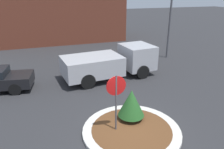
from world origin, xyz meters
name	(u,v)px	position (x,y,z in m)	size (l,w,h in m)	color
ground_plane	(131,132)	(0.00, 0.00, 0.00)	(120.00, 120.00, 0.00)	#2D2D30
traffic_island	(131,130)	(0.00, 0.00, 0.07)	(4.08, 4.08, 0.14)	beige
stop_sign	(116,94)	(-0.62, 0.20, 1.77)	(0.80, 0.07, 2.52)	#4C4C51
island_shrub	(131,103)	(0.30, 0.75, 0.92)	(1.17, 1.17, 1.38)	brown
utility_truck	(111,62)	(1.20, 6.10, 1.06)	(6.36, 2.92, 2.02)	#B2B2B7
storefront_building	(59,12)	(-0.56, 19.29, 3.24)	(14.16, 6.07, 6.47)	brown
light_pole	(171,7)	(7.32, 8.92, 4.24)	(0.70, 0.30, 7.34)	#4C4C51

